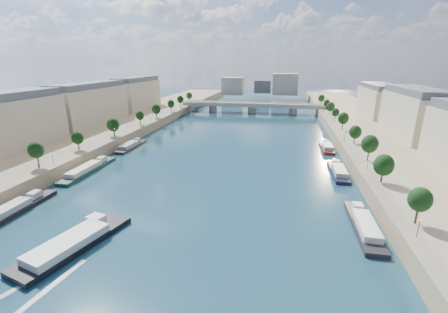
% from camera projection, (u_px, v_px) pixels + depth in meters
% --- Properties ---
extents(ground, '(700.00, 700.00, 0.00)m').
position_uv_depth(ground, '(220.00, 161.00, 123.46)').
color(ground, '#0B2534').
rests_on(ground, ground).
extents(quay_left, '(44.00, 520.00, 5.00)m').
position_uv_depth(quay_left, '(65.00, 146.00, 136.03)').
color(quay_left, '#9E8460').
rests_on(quay_left, ground).
extents(quay_right, '(44.00, 520.00, 5.00)m').
position_uv_depth(quay_right, '(412.00, 167.00, 109.38)').
color(quay_right, '#9E8460').
rests_on(quay_right, ground).
extents(pave_left, '(14.00, 520.00, 0.10)m').
position_uv_depth(pave_left, '(94.00, 142.00, 132.48)').
color(pave_left, gray).
rests_on(pave_left, quay_left).
extents(pave_right, '(14.00, 520.00, 0.10)m').
position_uv_depth(pave_right, '(369.00, 158.00, 111.38)').
color(pave_right, gray).
rests_on(pave_right, quay_right).
extents(trees_left, '(4.80, 268.80, 8.26)m').
position_uv_depth(trees_left, '(99.00, 129.00, 132.33)').
color(trees_left, '#382B1E').
rests_on(trees_left, ground).
extents(trees_right, '(4.80, 268.80, 8.26)m').
position_uv_depth(trees_right, '(360.00, 137.00, 119.45)').
color(trees_right, '#382B1E').
rests_on(trees_right, ground).
extents(lamps_left, '(0.36, 200.36, 4.28)m').
position_uv_depth(lamps_left, '(88.00, 143.00, 121.47)').
color(lamps_left, black).
rests_on(lamps_left, ground).
extents(lamps_right, '(0.36, 200.36, 4.28)m').
position_uv_depth(lamps_right, '(355.00, 146.00, 116.06)').
color(lamps_right, black).
rests_on(lamps_right, ground).
extents(buildings_left, '(16.00, 226.00, 23.20)m').
position_uv_depth(buildings_left, '(54.00, 110.00, 145.41)').
color(buildings_left, '#BDB291').
rests_on(buildings_left, ground).
extents(buildings_right, '(16.00, 226.00, 23.20)m').
position_uv_depth(buildings_right, '(444.00, 124.00, 113.96)').
color(buildings_right, '#BDB291').
rests_on(buildings_right, ground).
extents(skyline, '(79.00, 42.00, 22.00)m').
position_uv_depth(skyline, '(265.00, 85.00, 323.60)').
color(skyline, '#BDB291').
rests_on(skyline, ground).
extents(bridge, '(112.00, 12.00, 8.15)m').
position_uv_depth(bridge, '(252.00, 106.00, 237.46)').
color(bridge, '#C1B79E').
rests_on(bridge, ground).
extents(tour_barge, '(14.27, 27.77, 3.71)m').
position_uv_depth(tour_barge, '(74.00, 243.00, 66.05)').
color(tour_barge, black).
rests_on(tour_barge, ground).
extents(wake, '(14.22, 25.92, 0.04)m').
position_uv_depth(wake, '(10.00, 303.00, 50.80)').
color(wake, silver).
rests_on(wake, ground).
extents(moored_barges_left, '(5.00, 157.91, 3.60)m').
position_uv_depth(moored_barges_left, '(38.00, 197.00, 88.57)').
color(moored_barges_left, '#162132').
rests_on(moored_barges_left, ground).
extents(moored_barges_right, '(5.00, 161.23, 3.60)m').
position_uv_depth(moored_barges_right, '(358.00, 214.00, 78.86)').
color(moored_barges_right, black).
rests_on(moored_barges_right, ground).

